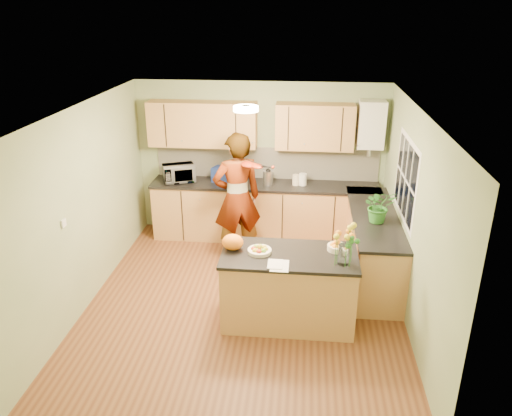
{
  "coord_description": "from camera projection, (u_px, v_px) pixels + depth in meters",
  "views": [
    {
      "loc": [
        0.7,
        -5.51,
        3.62
      ],
      "look_at": [
        0.1,
        0.5,
        1.12
      ],
      "focal_mm": 35.0,
      "sensor_mm": 36.0,
      "label": 1
    }
  ],
  "objects": [
    {
      "name": "potted_plant",
      "position": [
        379.0,
        206.0,
        6.49
      ],
      "size": [
        0.45,
        0.41,
        0.45
      ],
      "primitive_type": "imported",
      "rotation": [
        0.0,
        0.0,
        0.15
      ],
      "color": "#307C29",
      "rests_on": "right_counter"
    },
    {
      "name": "peninsula_island",
      "position": [
        289.0,
        288.0,
        5.97
      ],
      "size": [
        1.59,
        0.81,
        0.91
      ],
      "color": "#C3804E",
      "rests_on": "floor"
    },
    {
      "name": "flower_vase",
      "position": [
        345.0,
        236.0,
        5.44
      ],
      "size": [
        0.28,
        0.28,
        0.52
      ],
      "rotation": [
        0.0,
        0.0,
        -0.43
      ],
      "color": "silver",
      "rests_on": "peninsula_island"
    },
    {
      "name": "splashback",
      "position": [
        267.0,
        163.0,
        8.1
      ],
      "size": [
        3.6,
        0.02,
        0.52
      ],
      "primitive_type": "cube",
      "color": "silver",
      "rests_on": "back_counter"
    },
    {
      "name": "wall_left",
      "position": [
        85.0,
        207.0,
        6.22
      ],
      "size": [
        0.02,
        4.5,
        2.5
      ],
      "primitive_type": "cube",
      "color": "gray",
      "rests_on": "floor"
    },
    {
      "name": "boiler",
      "position": [
        371.0,
        125.0,
        7.56
      ],
      "size": [
        0.4,
        0.3,
        0.86
      ],
      "color": "white",
      "rests_on": "wall_back"
    },
    {
      "name": "fruit_dish",
      "position": [
        260.0,
        249.0,
        5.81
      ],
      "size": [
        0.28,
        0.28,
        0.1
      ],
      "color": "#F4E2C3",
      "rests_on": "peninsula_island"
    },
    {
      "name": "floor",
      "position": [
        245.0,
        301.0,
        6.52
      ],
      "size": [
        4.5,
        4.5,
        0.0
      ],
      "primitive_type": "plane",
      "color": "brown",
      "rests_on": "ground"
    },
    {
      "name": "violinist",
      "position": [
        237.0,
        198.0,
        7.25
      ],
      "size": [
        0.84,
        0.71,
        1.96
      ],
      "primitive_type": "imported",
      "rotation": [
        0.0,
        0.0,
        3.54
      ],
      "color": "tan",
      "rests_on": "floor"
    },
    {
      "name": "blue_box",
      "position": [
        222.0,
        175.0,
        7.99
      ],
      "size": [
        0.35,
        0.3,
        0.24
      ],
      "primitive_type": "cube",
      "rotation": [
        0.0,
        0.0,
        -0.33
      ],
      "color": "navy",
      "rests_on": "back_counter"
    },
    {
      "name": "right_counter",
      "position": [
        372.0,
        246.0,
        6.96
      ],
      "size": [
        0.62,
        2.24,
        0.94
      ],
      "color": "#C3804E",
      "rests_on": "floor"
    },
    {
      "name": "wall_right",
      "position": [
        413.0,
        220.0,
        5.86
      ],
      "size": [
        0.02,
        4.5,
        2.5
      ],
      "primitive_type": "cube",
      "color": "gray",
      "rests_on": "floor"
    },
    {
      "name": "ceiling_lamp",
      "position": [
        246.0,
        109.0,
        5.85
      ],
      "size": [
        0.3,
        0.3,
        0.07
      ],
      "color": "#FFEABF",
      "rests_on": "ceiling"
    },
    {
      "name": "jar_cream",
      "position": [
        296.0,
        180.0,
        7.86
      ],
      "size": [
        0.13,
        0.13,
        0.17
      ],
      "primitive_type": "cylinder",
      "rotation": [
        0.0,
        0.0,
        -0.2
      ],
      "color": "#F4E2C3",
      "rests_on": "back_counter"
    },
    {
      "name": "light_switch",
      "position": [
        64.0,
        223.0,
        5.65
      ],
      "size": [
        0.02,
        0.09,
        0.09
      ],
      "primitive_type": "cube",
      "color": "white",
      "rests_on": "wall_left"
    },
    {
      "name": "orange_bowl",
      "position": [
        337.0,
        246.0,
        5.86
      ],
      "size": [
        0.22,
        0.22,
        0.13
      ],
      "color": "#F4E2C3",
      "rests_on": "peninsula_island"
    },
    {
      "name": "wall_front",
      "position": [
        209.0,
        324.0,
        3.97
      ],
      "size": [
        4.0,
        0.02,
        2.5
      ],
      "primitive_type": "cube",
      "color": "gray",
      "rests_on": "floor"
    },
    {
      "name": "wall_back",
      "position": [
        261.0,
        159.0,
        8.11
      ],
      "size": [
        4.0,
        0.02,
        2.5
      ],
      "primitive_type": "cube",
      "color": "gray",
      "rests_on": "floor"
    },
    {
      "name": "ceiling",
      "position": [
        243.0,
        110.0,
        5.56
      ],
      "size": [
        4.0,
        4.5,
        0.02
      ],
      "primitive_type": "cube",
      "color": "white",
      "rests_on": "wall_back"
    },
    {
      "name": "jar_white",
      "position": [
        303.0,
        179.0,
        7.85
      ],
      "size": [
        0.16,
        0.16,
        0.19
      ],
      "primitive_type": "cylinder",
      "rotation": [
        0.0,
        0.0,
        -0.37
      ],
      "color": "white",
      "rests_on": "back_counter"
    },
    {
      "name": "papers",
      "position": [
        280.0,
        266.0,
        5.52
      ],
      "size": [
        0.2,
        0.28,
        0.01
      ],
      "primitive_type": "cube",
      "color": "white",
      "rests_on": "peninsula_island"
    },
    {
      "name": "microwave",
      "position": [
        179.0,
        173.0,
        8.0
      ],
      "size": [
        0.58,
        0.49,
        0.27
      ],
      "primitive_type": "imported",
      "rotation": [
        0.0,
        0.0,
        0.39
      ],
      "color": "white",
      "rests_on": "back_counter"
    },
    {
      "name": "window_right",
      "position": [
        406.0,
        179.0,
        6.29
      ],
      "size": [
        0.01,
        1.3,
        1.05
      ],
      "color": "white",
      "rests_on": "wall_right"
    },
    {
      "name": "back_counter",
      "position": [
        265.0,
        211.0,
        8.12
      ],
      "size": [
        3.64,
        0.62,
        0.94
      ],
      "color": "#C3804E",
      "rests_on": "floor"
    },
    {
      "name": "orange_bag",
      "position": [
        233.0,
        242.0,
        5.86
      ],
      "size": [
        0.26,
        0.22,
        0.19
      ],
      "primitive_type": "ellipsoid",
      "rotation": [
        0.0,
        0.0,
        -0.02
      ],
      "color": "orange",
      "rests_on": "peninsula_island"
    },
    {
      "name": "upper_cabinets",
      "position": [
        248.0,
        125.0,
        7.74
      ],
      "size": [
        3.2,
        0.34,
        0.7
      ],
      "color": "#C3804E",
      "rests_on": "wall_back"
    },
    {
      "name": "kettle",
      "position": [
        268.0,
        177.0,
        7.86
      ],
      "size": [
        0.16,
        0.16,
        0.31
      ],
      "rotation": [
        0.0,
        0.0,
        -0.33
      ],
      "color": "#B8B8BD",
      "rests_on": "back_counter"
    },
    {
      "name": "violin",
      "position": [
        249.0,
        165.0,
        6.81
      ],
      "size": [
        0.61,
        0.53,
        0.15
      ],
      "primitive_type": null,
      "rotation": [
        0.17,
        0.0,
        -0.61
      ],
      "color": "#591105",
      "rests_on": "violinist"
    }
  ]
}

